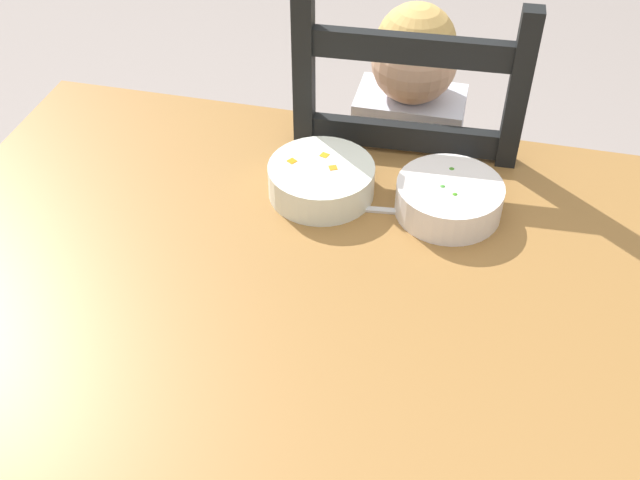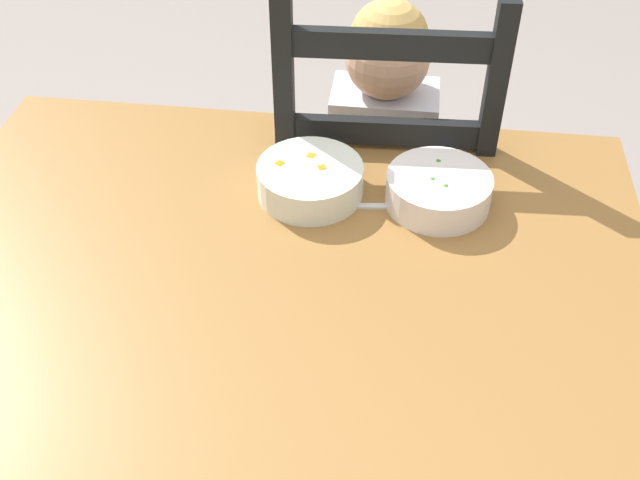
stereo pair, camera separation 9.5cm
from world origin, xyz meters
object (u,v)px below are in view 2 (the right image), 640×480
(dining_chair, at_px, (379,206))
(spoon, at_px, (349,205))
(child_figure, at_px, (381,150))
(bowl_of_carrots, at_px, (310,179))
(dining_table, at_px, (270,335))
(bowl_of_peas, at_px, (438,189))

(dining_chair, distance_m, spoon, 0.42)
(child_figure, bearing_deg, bowl_of_carrots, -110.85)
(dining_chair, bearing_deg, dining_table, -104.92)
(dining_chair, height_order, bowl_of_peas, dining_chair)
(dining_chair, xyz_separation_m, child_figure, (-0.00, -0.00, 0.15))
(bowl_of_peas, relative_size, bowl_of_carrots, 0.97)
(dining_table, height_order, bowl_of_peas, bowl_of_peas)
(dining_chair, xyz_separation_m, bowl_of_carrots, (-0.11, -0.29, 0.29))
(bowl_of_peas, height_order, bowl_of_carrots, bowl_of_peas)
(dining_chair, height_order, spoon, dining_chair)
(child_figure, bearing_deg, dining_table, -104.64)
(dining_table, relative_size, dining_chair, 1.18)
(dining_table, distance_m, child_figure, 0.56)
(dining_table, xyz_separation_m, bowl_of_carrots, (0.03, 0.25, 0.13))
(bowl_of_peas, relative_size, spoon, 1.31)
(dining_table, xyz_separation_m, dining_chair, (0.15, 0.55, -0.16))
(dining_table, bearing_deg, bowl_of_carrots, 82.99)
(bowl_of_carrots, xyz_separation_m, spoon, (0.07, -0.03, -0.03))
(bowl_of_peas, height_order, spoon, bowl_of_peas)
(child_figure, height_order, bowl_of_peas, child_figure)
(bowl_of_peas, bearing_deg, bowl_of_carrots, 180.00)
(spoon, bearing_deg, dining_chair, 82.66)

